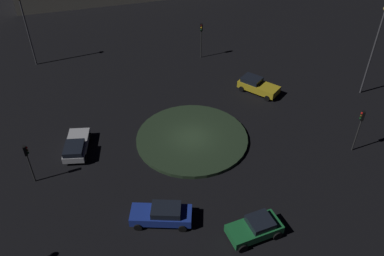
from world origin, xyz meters
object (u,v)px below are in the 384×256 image
at_px(car_yellow, 257,86).
at_px(car_green, 255,228).
at_px(streetlamp_east, 26,23).
at_px(streetlamp_southwest, 376,42).
at_px(traffic_light_northeast, 28,157).
at_px(traffic_light_west, 360,123).
at_px(car_silver, 76,146).
at_px(traffic_light_south, 201,34).
at_px(car_blue, 162,214).

bearing_deg(car_yellow, car_green, -61.33).
bearing_deg(streetlamp_east, car_green, 153.09).
distance_m(streetlamp_east, streetlamp_southwest, 37.92).
bearing_deg(streetlamp_southwest, traffic_light_northeast, 43.20).
bearing_deg(car_green, streetlamp_southwest, -149.12).
bearing_deg(traffic_light_west, car_silver, 6.53).
bearing_deg(streetlamp_east, traffic_light_northeast, 126.80).
bearing_deg(streetlamp_southwest, traffic_light_west, 87.65).
bearing_deg(car_yellow, traffic_light_south, 163.70).
height_order(car_yellow, traffic_light_south, traffic_light_south).
xyz_separation_m(traffic_light_northeast, traffic_light_west, (-24.51, -13.10, 0.34)).
bearing_deg(car_blue, traffic_light_west, -152.06).
distance_m(car_silver, car_yellow, 20.13).
bearing_deg(traffic_light_west, car_green, 48.90).
distance_m(traffic_light_west, streetlamp_southwest, 10.73).
distance_m(car_silver, traffic_light_northeast, 4.91).
xyz_separation_m(car_yellow, car_green, (-4.10, 18.77, 0.00)).
relative_size(car_green, streetlamp_southwest, 0.42).
height_order(car_yellow, traffic_light_west, traffic_light_west).
relative_size(traffic_light_northeast, traffic_light_south, 0.85).
distance_m(traffic_light_northeast, traffic_light_west, 27.79).
bearing_deg(car_silver, traffic_light_west, -93.56).
height_order(car_silver, car_yellow, car_yellow).
xyz_separation_m(car_green, streetlamp_southwest, (-6.60, -22.48, 5.21)).
relative_size(traffic_light_northeast, streetlamp_southwest, 0.39).
bearing_deg(car_blue, traffic_light_northeast, -18.98).
height_order(traffic_light_west, traffic_light_south, traffic_light_south).
bearing_deg(car_yellow, streetlamp_southwest, 35.45).
bearing_deg(traffic_light_south, traffic_light_west, 41.25).
distance_m(car_yellow, car_green, 19.22).
relative_size(car_blue, traffic_light_northeast, 1.27).
bearing_deg(traffic_light_south, traffic_light_northeast, -29.34).
bearing_deg(traffic_light_west, streetlamp_east, -19.47).
bearing_deg(car_blue, car_yellow, -115.47).
xyz_separation_m(streetlamp_east, streetlamp_southwest, (-37.28, -6.90, 0.68)).
relative_size(car_silver, traffic_light_northeast, 1.22).
relative_size(car_green, streetlamp_east, 0.49).
bearing_deg(car_blue, streetlamp_east, -52.85).
xyz_separation_m(car_silver, car_green, (-17.07, 3.38, 0.06)).
height_order(car_silver, streetlamp_east, streetlamp_east).
xyz_separation_m(car_blue, car_silver, (10.33, -4.52, -0.06)).
distance_m(car_green, streetlamp_southwest, 24.00).
distance_m(car_green, traffic_light_northeast, 18.46).
bearing_deg(traffic_light_south, car_yellow, 41.31).
xyz_separation_m(car_green, traffic_light_south, (12.42, -24.10, 2.38)).
bearing_deg(streetlamp_southwest, car_green, 73.64).
distance_m(car_silver, streetlamp_southwest, 30.87).
bearing_deg(car_green, traffic_light_northeast, -39.85).
xyz_separation_m(car_blue, traffic_light_northeast, (11.59, -0.22, 1.94)).
distance_m(car_blue, traffic_light_south, 25.99).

